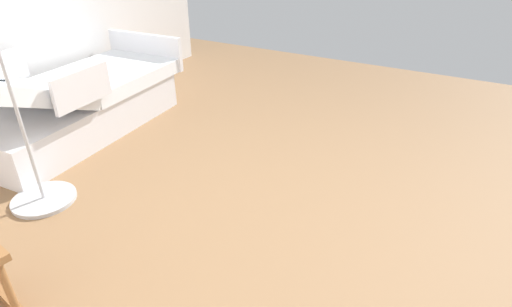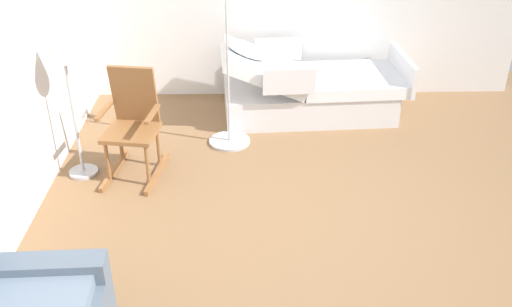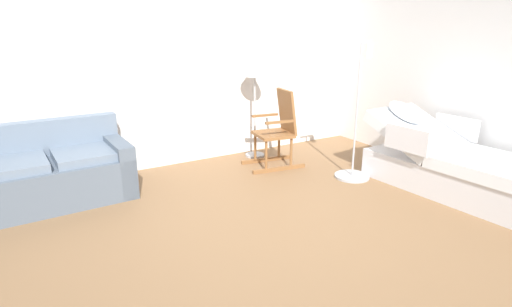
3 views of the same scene
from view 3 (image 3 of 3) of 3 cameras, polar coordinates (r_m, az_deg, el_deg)
The scene contains 8 objects.
ground_plane at distance 3.83m, azimuth 5.71°, elevation -11.45°, with size 7.06×7.06×0.00m, color olive.
back_wall at distance 5.67m, azimuth -10.02°, elevation 12.13°, with size 5.85×0.10×2.70m, color white.
side_wall at distance 5.62m, azimuth 30.88°, elevation 9.95°, with size 0.10×5.29×2.70m, color white.
hospital_bed at distance 5.22m, azimuth 26.01°, elevation -1.63°, with size 1.10×2.15×0.98m.
couch at distance 4.94m, azimuth -26.76°, elevation -2.65°, with size 1.63×0.91×0.85m.
rocking_chair at distance 5.52m, azimuth 3.14°, elevation 3.33°, with size 0.82×0.58×1.05m.
floor_lamp at distance 5.80m, azimuth -0.18°, elevation 11.31°, with size 0.34×0.34×1.48m.
iv_pole at distance 5.27m, azimuth 13.57°, elevation -0.71°, with size 0.44×0.44×1.69m.
Camera 3 is at (-2.04, -2.67, 1.84)m, focal length 28.44 mm.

